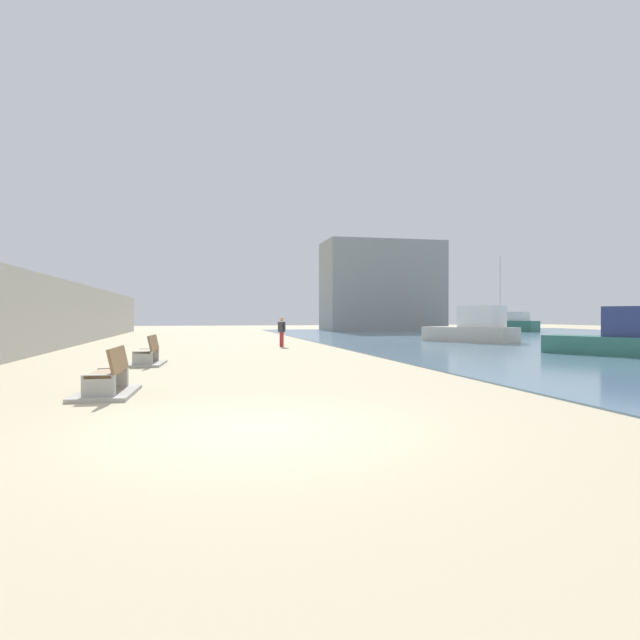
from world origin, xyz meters
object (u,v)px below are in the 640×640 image
Objects in this scene: person_walking at (282,330)px; boat_mid_bay at (505,324)px; bench_far at (147,358)px; bench_near at (108,384)px; boat_far_left at (625,338)px; boat_distant at (473,329)px.

boat_mid_bay is (25.42, 20.87, -0.09)m from person_walking.
bench_far is 0.29× the size of boat_mid_bay.
bench_near is 17.18m from person_walking.
bench_near is 0.99× the size of bench_far.
boat_distant is at bearing 91.65° from boat_far_left.
boat_far_left is (17.87, -0.49, 0.50)m from bench_far.
person_walking is at bearing -140.61° from boat_mid_bay.
boat_distant reaches higher than bench_far.
boat_mid_bay is (13.70, 19.12, -0.03)m from boat_distant.
boat_distant is 23.52m from boat_mid_bay.
boat_mid_bay reaches higher than person_walking.
person_walking is at bearing 141.16° from boat_far_left.
boat_mid_bay reaches higher than boat_far_left.
boat_far_left reaches higher than person_walking.
boat_far_left is (12.04, -9.70, -0.13)m from person_walking.
bench_far is 43.37m from boat_mid_bay.
bench_near and bench_far have the same top height.
boat_mid_bay reaches higher than boat_distant.
boat_far_left reaches higher than bench_far.
boat_mid_bay is at bearing 66.36° from boat_far_left.
person_walking is (5.83, 9.20, 0.63)m from bench_far.
bench_near is at bearing -110.45° from person_walking.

